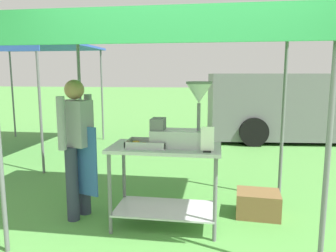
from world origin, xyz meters
The scene contains 10 objects.
ground_plane centered at (0.00, 6.00, 0.00)m, with size 70.00×70.00×0.00m, color #519342.
stall_canopy centered at (-0.29, 1.20, 2.10)m, with size 3.01×2.01×2.18m.
donut_cart centered at (-0.29, 1.11, 0.64)m, with size 1.19×0.63×0.91m.
donut_tray centered at (-0.46, 1.06, 0.93)m, with size 0.43×0.31×0.07m.
donut_fryer centered at (-0.11, 1.10, 1.16)m, with size 0.64×0.28×0.69m.
menu_sign centered at (0.16, 0.89, 1.02)m, with size 0.13×0.05×0.25m.
vendor centered at (-1.33, 1.19, 0.90)m, with size 0.46×0.53×1.61m.
supply_crate centered at (0.75, 1.53, 0.15)m, with size 0.53×0.42×0.30m.
van_grey centered at (2.58, 6.57, 0.88)m, with size 5.23×2.43×1.69m.
neighbour_tent centered at (-3.91, 4.20, 2.24)m, with size 2.69×3.19×2.32m.
Camera 1 is at (0.25, -2.30, 1.66)m, focal length 35.12 mm.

